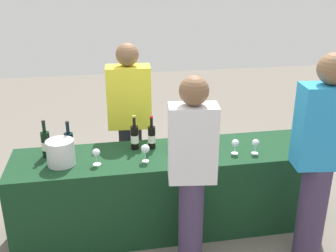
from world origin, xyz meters
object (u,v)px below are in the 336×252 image
Objects in this scene: wine_glass_2 at (193,145)px; guest_1 at (320,155)px; wine_bottle_0 at (46,144)px; wine_glass_0 at (96,153)px; wine_bottle_5 at (191,133)px; wine_glass_3 at (235,144)px; wine_glass_1 at (145,149)px; guest_0 at (192,169)px; ice_bucket at (61,153)px; wine_bottle_1 at (69,144)px; wine_bottle_3 at (152,137)px; server_pouring at (130,119)px; wine_bottle_6 at (213,132)px; wine_glass_4 at (256,143)px; wine_bottle_2 at (135,137)px; wine_bottle_4 at (174,135)px.

wine_glass_2 is 1.01m from guest_1.
wine_glass_0 is at bearing -29.46° from wine_bottle_0.
wine_bottle_5 is 2.42× the size of wine_glass_0.
wine_glass_3 is at bearing 0.07° from wine_glass_0.
wine_glass_1 is 0.10× the size of guest_0.
ice_bucket is (-0.68, 0.07, -0.01)m from wine_glass_1.
ice_bucket is at bearing 168.49° from wine_glass_0.
wine_bottle_1 is 0.71m from wine_bottle_3.
wine_glass_3 is 1.08m from server_pouring.
guest_0 is (-0.36, -0.69, 0.01)m from wine_bottle_6.
wine_bottle_6 is 0.32m from wine_glass_2.
wine_bottle_5 reaches higher than wine_glass_1.
guest_0 is at bearing -73.27° from wine_bottle_3.
wine_glass_2 is 0.59× the size of ice_bucket.
wine_bottle_0 is 1.78m from wine_glass_4.
wine_glass_3 is 0.08× the size of server_pouring.
wine_glass_4 is at bearing -7.96° from wine_bottle_1.
wine_bottle_3 is (0.90, 0.01, -0.01)m from wine_bottle_0.
wine_bottle_6 is 0.18× the size of guest_1.
wine_bottle_2 is 0.87m from wine_glass_3.
guest_0 is (0.69, -0.43, 0.02)m from wine_glass_0.
wine_bottle_3 is at bearing 177.16° from wine_bottle_5.
guest_0 is (-0.13, -0.48, 0.02)m from wine_glass_2.
wine_bottle_0 is at bearing 126.81° from ice_bucket.
wine_glass_3 is at bearing 0.97° from wine_glass_1.
wine_glass_1 is at bearing 98.90° from server_pouring.
wine_glass_0 is (0.41, -0.23, -0.02)m from wine_bottle_0.
wine_bottle_2 reaches higher than wine_glass_2.
guest_1 reaches higher than wine_bottle_0.
wine_glass_0 is at bearing -11.51° from ice_bucket.
ice_bucket is (-1.12, -0.16, -0.02)m from wine_bottle_5.
wine_bottle_0 is 0.22m from ice_bucket.
wine_bottle_2 reaches higher than wine_bottle_3.
wine_bottle_2 is 0.97× the size of wine_bottle_4.
guest_0 is (0.29, -0.42, 0.01)m from wine_glass_1.
wine_glass_3 is (0.12, -0.25, -0.02)m from wine_bottle_6.
wine_glass_4 is (0.30, -0.28, -0.01)m from wine_bottle_6.
wine_glass_0 is 0.81m from wine_glass_2.
wine_bottle_2 is 0.20× the size of guest_0.
wine_bottle_6 is (0.21, 0.03, -0.02)m from wine_bottle_5.
wine_bottle_6 is (0.36, 0.02, -0.01)m from wine_bottle_4.
guest_0 is at bearing -62.96° from wine_bottle_2.
server_pouring reaches higher than ice_bucket.
wine_bottle_5 reaches higher than wine_bottle_4.
wine_bottle_0 is 0.75m from wine_bottle_2.
wine_bottle_2 reaches higher than wine_glass_4.
wine_bottle_2 is at bearing 179.86° from wine_bottle_6.
wine_glass_0 is at bearing -165.17° from wine_bottle_5.
wine_bottle_3 is at bearing 162.70° from wine_glass_4.
wine_glass_0 is at bearing 170.32° from guest_1.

